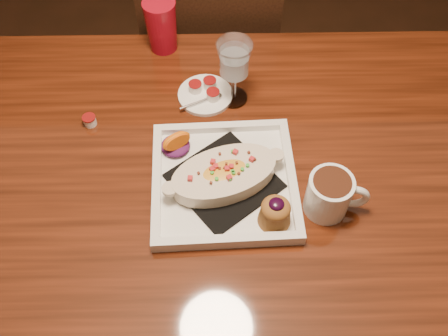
{
  "coord_description": "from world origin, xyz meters",
  "views": [
    {
      "loc": [
        0.02,
        -0.63,
        1.66
      ],
      "look_at": [
        0.03,
        -0.01,
        0.77
      ],
      "focal_mm": 40.0,
      "sensor_mm": 36.0,
      "label": 1
    }
  ],
  "objects_px": {
    "plate": "(228,180)",
    "coffee_mug": "(330,194)",
    "saucer": "(205,94)",
    "chair_far": "(211,55)",
    "red_tumbler": "(161,26)",
    "table": "(211,192)",
    "goblet": "(234,63)"
  },
  "relations": [
    {
      "from": "chair_far",
      "to": "red_tumbler",
      "type": "height_order",
      "value": "chair_far"
    },
    {
      "from": "table",
      "to": "chair_far",
      "type": "distance_m",
      "value": 0.65
    },
    {
      "from": "table",
      "to": "saucer",
      "type": "xyz_separation_m",
      "value": [
        -0.01,
        0.22,
        0.11
      ]
    },
    {
      "from": "coffee_mug",
      "to": "saucer",
      "type": "xyz_separation_m",
      "value": [
        -0.26,
        0.32,
        -0.04
      ]
    },
    {
      "from": "plate",
      "to": "coffee_mug",
      "type": "distance_m",
      "value": 0.21
    },
    {
      "from": "plate",
      "to": "red_tumbler",
      "type": "distance_m",
      "value": 0.48
    },
    {
      "from": "table",
      "to": "saucer",
      "type": "bearing_deg",
      "value": 92.95
    },
    {
      "from": "table",
      "to": "red_tumbler",
      "type": "bearing_deg",
      "value": 106.95
    },
    {
      "from": "red_tumbler",
      "to": "plate",
      "type": "bearing_deg",
      "value": -70.36
    },
    {
      "from": "plate",
      "to": "table",
      "type": "bearing_deg",
      "value": 125.86
    },
    {
      "from": "chair_far",
      "to": "saucer",
      "type": "xyz_separation_m",
      "value": [
        -0.01,
        -0.41,
        0.25
      ]
    },
    {
      "from": "table",
      "to": "plate",
      "type": "relative_size",
      "value": 4.72
    },
    {
      "from": "table",
      "to": "chair_far",
      "type": "bearing_deg",
      "value": 90.0
    },
    {
      "from": "plate",
      "to": "coffee_mug",
      "type": "xyz_separation_m",
      "value": [
        0.21,
        -0.05,
        0.03
      ]
    },
    {
      "from": "saucer",
      "to": "red_tumbler",
      "type": "height_order",
      "value": "red_tumbler"
    },
    {
      "from": "chair_far",
      "to": "saucer",
      "type": "relative_size",
      "value": 6.9
    },
    {
      "from": "goblet",
      "to": "table",
      "type": "bearing_deg",
      "value": -105.49
    },
    {
      "from": "goblet",
      "to": "red_tumbler",
      "type": "xyz_separation_m",
      "value": [
        -0.18,
        0.19,
        -0.05
      ]
    },
    {
      "from": "table",
      "to": "coffee_mug",
      "type": "relative_size",
      "value": 11.6
    },
    {
      "from": "saucer",
      "to": "red_tumbler",
      "type": "bearing_deg",
      "value": 121.35
    },
    {
      "from": "goblet",
      "to": "saucer",
      "type": "relative_size",
      "value": 1.27
    },
    {
      "from": "table",
      "to": "chair_far",
      "type": "height_order",
      "value": "chair_far"
    },
    {
      "from": "table",
      "to": "coffee_mug",
      "type": "bearing_deg",
      "value": -22.49
    },
    {
      "from": "chair_far",
      "to": "plate",
      "type": "height_order",
      "value": "chair_far"
    },
    {
      "from": "table",
      "to": "coffee_mug",
      "type": "height_order",
      "value": "coffee_mug"
    },
    {
      "from": "table",
      "to": "coffee_mug",
      "type": "distance_m",
      "value": 0.3
    },
    {
      "from": "table",
      "to": "saucer",
      "type": "distance_m",
      "value": 0.24
    },
    {
      "from": "coffee_mug",
      "to": "red_tumbler",
      "type": "bearing_deg",
      "value": 132.89
    },
    {
      "from": "goblet",
      "to": "red_tumbler",
      "type": "distance_m",
      "value": 0.27
    },
    {
      "from": "goblet",
      "to": "plate",
      "type": "bearing_deg",
      "value": -94.43
    },
    {
      "from": "red_tumbler",
      "to": "chair_far",
      "type": "bearing_deg",
      "value": 62.04
    },
    {
      "from": "table",
      "to": "plate",
      "type": "bearing_deg",
      "value": -51.89
    }
  ]
}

